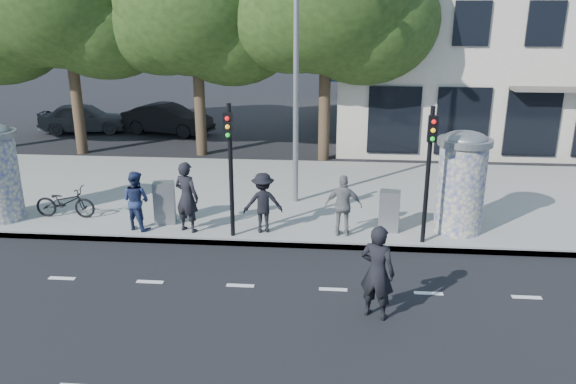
# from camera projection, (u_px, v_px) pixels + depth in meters

# --- Properties ---
(ground) EXTENTS (120.00, 120.00, 0.00)m
(ground) POSITION_uv_depth(u_px,v_px,m) (228.00, 320.00, 10.78)
(ground) COLOR black
(ground) RESTS_ON ground
(sidewalk) EXTENTS (40.00, 8.00, 0.15)m
(sidewalk) POSITION_uv_depth(u_px,v_px,m) (272.00, 194.00, 17.86)
(sidewalk) COLOR gray
(sidewalk) RESTS_ON ground
(curb) EXTENTS (40.00, 0.10, 0.16)m
(curb) POSITION_uv_depth(u_px,v_px,m) (255.00, 243.00, 14.12)
(curb) COLOR slate
(curb) RESTS_ON ground
(lane_dash_far) EXTENTS (32.00, 0.12, 0.01)m
(lane_dash_far) POSITION_uv_depth(u_px,v_px,m) (240.00, 286.00, 12.10)
(lane_dash_far) COLOR silver
(lane_dash_far) RESTS_ON ground
(ad_column_right) EXTENTS (1.36, 1.36, 2.65)m
(ad_column_right) POSITION_uv_depth(u_px,v_px,m) (461.00, 180.00, 14.33)
(ad_column_right) COLOR beige
(ad_column_right) RESTS_ON sidewalk
(traffic_pole_near) EXTENTS (0.22, 0.31, 3.40)m
(traffic_pole_near) POSITION_uv_depth(u_px,v_px,m) (230.00, 157.00, 13.73)
(traffic_pole_near) COLOR black
(traffic_pole_near) RESTS_ON sidewalk
(traffic_pole_far) EXTENTS (0.22, 0.31, 3.40)m
(traffic_pole_far) POSITION_uv_depth(u_px,v_px,m) (429.00, 162.00, 13.34)
(traffic_pole_far) COLOR black
(traffic_pole_far) RESTS_ON sidewalk
(street_lamp) EXTENTS (0.25, 0.93, 8.00)m
(street_lamp) POSITION_uv_depth(u_px,v_px,m) (296.00, 43.00, 15.51)
(street_lamp) COLOR slate
(street_lamp) RESTS_ON sidewalk
(building) EXTENTS (20.30, 15.85, 12.00)m
(building) POSITION_uv_depth(u_px,v_px,m) (549.00, 3.00, 26.87)
(building) COLOR #B5AA98
(building) RESTS_ON ground
(ped_b) EXTENTS (0.80, 0.67, 1.87)m
(ped_b) POSITION_uv_depth(u_px,v_px,m) (187.00, 197.00, 14.44)
(ped_b) COLOR black
(ped_b) RESTS_ON sidewalk
(ped_c) EXTENTS (0.93, 0.83, 1.58)m
(ped_c) POSITION_uv_depth(u_px,v_px,m) (136.00, 200.00, 14.63)
(ped_c) COLOR navy
(ped_c) RESTS_ON sidewalk
(ped_d) EXTENTS (1.12, 0.78, 1.58)m
(ped_d) POSITION_uv_depth(u_px,v_px,m) (263.00, 203.00, 14.45)
(ped_d) COLOR black
(ped_d) RESTS_ON sidewalk
(ped_e) EXTENTS (0.95, 0.56, 1.60)m
(ped_e) POSITION_uv_depth(u_px,v_px,m) (343.00, 206.00, 14.19)
(ped_e) COLOR slate
(ped_e) RESTS_ON sidewalk
(man_road) EXTENTS (0.81, 0.71, 1.88)m
(man_road) POSITION_uv_depth(u_px,v_px,m) (377.00, 272.00, 10.62)
(man_road) COLOR black
(man_road) RESTS_ON ground
(bicycle) EXTENTS (0.60, 1.68, 0.88)m
(bicycle) POSITION_uv_depth(u_px,v_px,m) (65.00, 202.00, 15.56)
(bicycle) COLOR black
(bicycle) RESTS_ON sidewalk
(cabinet_left) EXTENTS (0.62, 0.50, 1.15)m
(cabinet_left) POSITION_uv_depth(u_px,v_px,m) (164.00, 203.00, 15.10)
(cabinet_left) COLOR slate
(cabinet_left) RESTS_ON sidewalk
(cabinet_right) EXTENTS (0.57, 0.45, 1.09)m
(cabinet_right) POSITION_uv_depth(u_px,v_px,m) (389.00, 211.00, 14.58)
(cabinet_right) COLOR slate
(cabinet_right) RESTS_ON sidewalk
(car_left) EXTENTS (2.34, 4.38, 1.42)m
(car_left) POSITION_uv_depth(u_px,v_px,m) (84.00, 118.00, 27.12)
(car_left) COLOR #4F5156
(car_left) RESTS_ON ground
(car_mid) EXTENTS (2.53, 4.54, 1.42)m
(car_mid) POSITION_uv_depth(u_px,v_px,m) (168.00, 119.00, 26.75)
(car_mid) COLOR black
(car_mid) RESTS_ON ground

